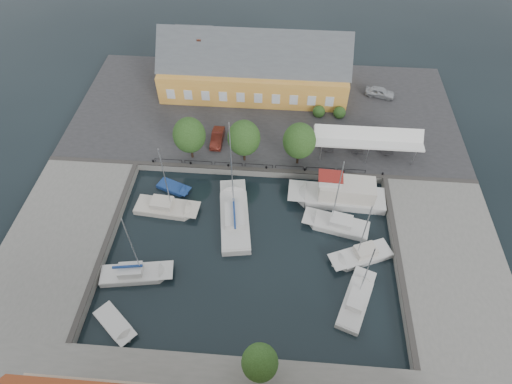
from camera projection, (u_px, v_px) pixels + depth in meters
ground at (252, 239)px, 49.70m from camera, size 140.00×140.00×0.00m
north_quay at (265, 112)px, 64.45m from camera, size 56.00×26.00×1.00m
west_quay at (60, 239)px, 49.13m from camera, size 12.00×24.00×1.00m
east_quay at (450, 264)px, 46.88m from camera, size 12.00×24.00×1.00m
quay_edge_fittings at (255, 202)px, 52.02m from camera, size 56.00×24.72×0.40m
warehouse at (250, 69)px, 65.15m from camera, size 28.56×14.00×9.55m
tent_canopy at (368, 138)px, 55.75m from camera, size 14.00×4.00×2.83m
quay_trees at (244, 138)px, 54.02m from camera, size 18.20×4.20×6.30m
car_silver at (380, 92)px, 65.63m from camera, size 4.79×2.81×1.53m
car_red at (217, 138)px, 58.76m from camera, size 1.61×4.43×1.45m
center_sailboat at (235, 218)px, 51.25m from camera, size 4.87×11.28×14.73m
trawler at (341, 195)px, 52.86m from camera, size 12.30×4.10×5.00m
east_boat_a at (337, 225)px, 50.70m from camera, size 8.16×4.31×11.19m
east_boat_b at (362, 256)px, 47.86m from camera, size 7.46×4.93×9.99m
east_boat_c at (356, 302)px, 44.19m from camera, size 4.74×7.72×9.70m
west_boat_b at (166, 208)px, 52.40m from camera, size 8.14×3.37×10.89m
west_boat_d at (135, 274)px, 46.29m from camera, size 8.11×3.55×10.62m
launch_sw at (115, 324)px, 42.76m from camera, size 5.16×4.79×0.98m
launch_nw at (174, 188)px, 54.83m from camera, size 4.67×3.23×0.88m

